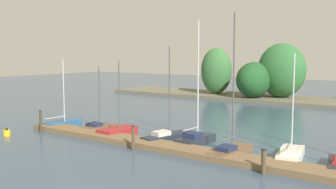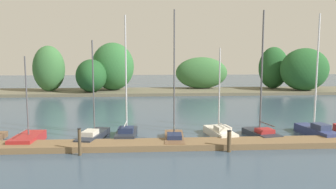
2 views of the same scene
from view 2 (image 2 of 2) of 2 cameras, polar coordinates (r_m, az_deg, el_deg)
The scene contains 11 objects.
dock_pier at distance 19.71m, azimuth -2.06°, elevation -8.63°, with size 29.30×1.80×0.35m.
far_shore at distance 47.10m, azimuth 0.85°, elevation 3.56°, with size 59.31×8.59×7.14m.
sailboat_2 at distance 22.29m, azimuth -22.96°, elevation -6.99°, with size 1.46×3.17×5.37m.
sailboat_3 at distance 21.91m, azimuth -12.71°, elevation -6.79°, with size 1.78×4.11×6.36m.
sailboat_4 at distance 21.95m, azimuth -7.15°, elevation -6.40°, with size 1.34×3.31×7.95m.
sailboat_5 at distance 20.89m, azimuth 1.07°, elevation -7.23°, with size 1.37×3.91×8.17m.
sailboat_6 at distance 22.44m, azimuth 8.87°, elevation -6.33°, with size 1.75×3.62×5.89m.
sailboat_7 at distance 22.91m, azimuth 15.74°, elevation -6.03°, with size 1.93×3.32×8.30m.
sailboat_8 at distance 24.48m, azimuth 24.08°, elevation -5.48°, with size 1.56×3.92×8.13m.
mooring_piling_1 at distance 18.70m, azimuth -15.01°, elevation -7.89°, with size 0.20×0.20×1.50m.
mooring_piling_2 at distance 19.03m, azimuth 10.50°, elevation -7.90°, with size 0.27×0.27×1.24m.
Camera 2 is at (-0.50, -9.38, 5.45)m, focal length 35.32 mm.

